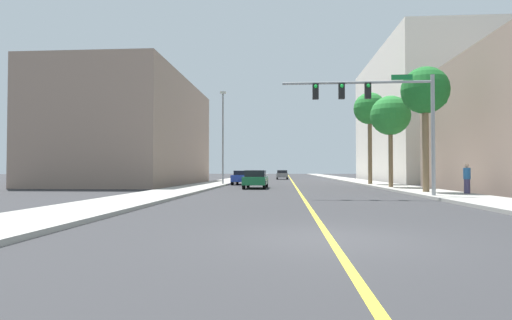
{
  "coord_description": "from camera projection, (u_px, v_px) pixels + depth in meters",
  "views": [
    {
      "loc": [
        -0.98,
        -8.89,
        1.49
      ],
      "look_at": [
        -2.87,
        17.67,
        2.14
      ],
      "focal_mm": 28.23,
      "sensor_mm": 36.0,
      "label": 1
    }
  ],
  "objects": [
    {
      "name": "building_left_near",
      "position": [
        134.0,
        133.0,
        42.34
      ],
      "size": [
        11.7,
        22.66,
        10.8
      ],
      "primitive_type": "cube",
      "color": "gray",
      "rests_on": "ground"
    },
    {
      "name": "sidewalk_left",
      "position": [
        229.0,
        181.0,
        51.22
      ],
      "size": [
        3.38,
        168.0,
        0.15
      ],
      "primitive_type": "cube",
      "color": "#9E9B93",
      "rests_on": "ground"
    },
    {
      "name": "pedestrian",
      "position": [
        467.0,
        179.0,
        22.66
      ],
      "size": [
        0.38,
        0.38,
        1.67
      ],
      "rotation": [
        0.0,
        0.0,
        5.74
      ],
      "color": "#3F3859",
      "rests_on": "sidewalk_right"
    },
    {
      "name": "palm_far",
      "position": [
        370.0,
        110.0,
        38.24
      ],
      "size": [
        3.02,
        3.02,
        8.69
      ],
      "color": "brown",
      "rests_on": "sidewalk_right"
    },
    {
      "name": "traffic_signal_mast",
      "position": [
        382.0,
        106.0,
        21.33
      ],
      "size": [
        8.0,
        0.36,
        6.39
      ],
      "color": "gray",
      "rests_on": "sidewalk_right"
    },
    {
      "name": "car_green",
      "position": [
        256.0,
        179.0,
        32.08
      ],
      "size": [
        1.82,
        4.43,
        1.44
      ],
      "rotation": [
        0.0,
        0.0,
        -0.01
      ],
      "color": "#196638",
      "rests_on": "ground"
    },
    {
      "name": "car_blue",
      "position": [
        243.0,
        177.0,
        40.61
      ],
      "size": [
        1.93,
        4.61,
        1.4
      ],
      "rotation": [
        0.0,
        0.0,
        3.12
      ],
      "color": "#1E389E",
      "rests_on": "ground"
    },
    {
      "name": "ground",
      "position": [
        292.0,
        182.0,
        50.64
      ],
      "size": [
        192.0,
        192.0,
        0.0
      ],
      "primitive_type": "plane",
      "color": "#2D2D30"
    },
    {
      "name": "palm_mid",
      "position": [
        390.0,
        116.0,
        31.41
      ],
      "size": [
        3.07,
        3.07,
        7.13
      ],
      "color": "brown",
      "rests_on": "sidewalk_right"
    },
    {
      "name": "lane_marking_center",
      "position": [
        292.0,
        182.0,
        50.64
      ],
      "size": [
        0.16,
        144.0,
        0.01
      ],
      "primitive_type": "cube",
      "color": "yellow",
      "rests_on": "ground"
    },
    {
      "name": "building_right_far",
      "position": [
        422.0,
        118.0,
        53.06
      ],
      "size": [
        12.45,
        27.76,
        16.71
      ],
      "primitive_type": "cube",
      "color": "silver",
      "rests_on": "ground"
    },
    {
      "name": "car_white",
      "position": [
        256.0,
        175.0,
        53.24
      ],
      "size": [
        1.85,
        4.62,
        1.42
      ],
      "rotation": [
        0.0,
        0.0,
        3.16
      ],
      "color": "white",
      "rests_on": "ground"
    },
    {
      "name": "car_gray",
      "position": [
        282.0,
        174.0,
        62.77
      ],
      "size": [
        1.79,
        4.48,
        1.41
      ],
      "rotation": [
        0.0,
        0.0,
        0.01
      ],
      "color": "slate",
      "rests_on": "ground"
    },
    {
      "name": "sidewalk_right",
      "position": [
        358.0,
        181.0,
        50.07
      ],
      "size": [
        3.38,
        168.0,
        0.15
      ],
      "primitive_type": "cube",
      "color": "#9E9B93",
      "rests_on": "ground"
    },
    {
      "name": "street_lamp",
      "position": [
        223.0,
        133.0,
        38.83
      ],
      "size": [
        0.56,
        0.28,
        8.92
      ],
      "color": "gray",
      "rests_on": "sidewalk_left"
    },
    {
      "name": "palm_near",
      "position": [
        425.0,
        92.0,
        24.63
      ],
      "size": [
        2.87,
        2.87,
        7.65
      ],
      "color": "brown",
      "rests_on": "sidewalk_right"
    }
  ]
}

